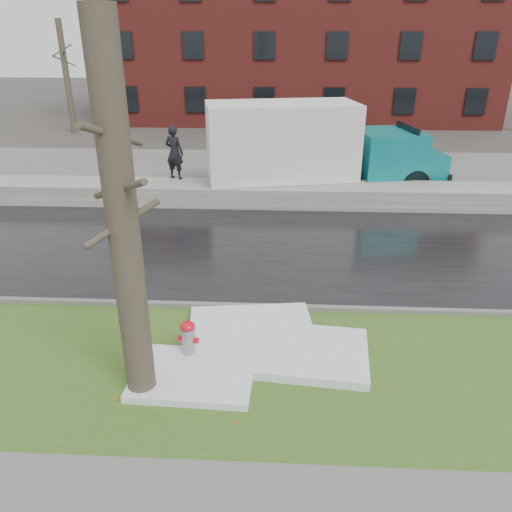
{
  "coord_description": "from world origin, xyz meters",
  "views": [
    {
      "loc": [
        0.99,
        -8.97,
        5.93
      ],
      "look_at": [
        0.43,
        1.82,
        1.0
      ],
      "focal_mm": 35.0,
      "sensor_mm": 36.0,
      "label": 1
    }
  ],
  "objects_px": {
    "tree": "(123,227)",
    "fire_hydrant": "(188,339)",
    "box_truck": "(310,147)",
    "worker": "(174,153)"
  },
  "relations": [
    {
      "from": "box_truck",
      "to": "fire_hydrant",
      "type": "bearing_deg",
      "value": -115.3
    },
    {
      "from": "tree",
      "to": "fire_hydrant",
      "type": "bearing_deg",
      "value": 55.44
    },
    {
      "from": "tree",
      "to": "worker",
      "type": "height_order",
      "value": "tree"
    },
    {
      "from": "tree",
      "to": "box_truck",
      "type": "distance_m",
      "value": 12.5
    },
    {
      "from": "fire_hydrant",
      "to": "worker",
      "type": "xyz_separation_m",
      "value": [
        -2.27,
        10.29,
        1.24
      ]
    },
    {
      "from": "fire_hydrant",
      "to": "tree",
      "type": "relative_size",
      "value": 0.14
    },
    {
      "from": "fire_hydrant",
      "to": "tree",
      "type": "xyz_separation_m",
      "value": [
        -0.68,
        -0.98,
        2.66
      ]
    },
    {
      "from": "box_truck",
      "to": "tree",
      "type": "bearing_deg",
      "value": -117.21
    },
    {
      "from": "fire_hydrant",
      "to": "box_truck",
      "type": "bearing_deg",
      "value": 84.95
    },
    {
      "from": "box_truck",
      "to": "worker",
      "type": "xyz_separation_m",
      "value": [
        -5.06,
        -0.66,
        -0.11
      ]
    }
  ]
}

